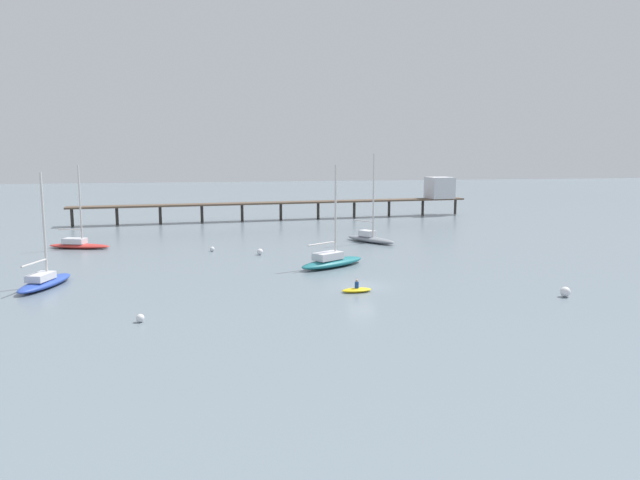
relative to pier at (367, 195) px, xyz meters
name	(u,v)px	position (x,y,z in m)	size (l,w,h in m)	color
ground_plane	(362,286)	(-16.57, -57.04, -4.20)	(400.00, 400.00, 0.00)	slate
pier	(367,195)	(0.00, 0.00, 0.00)	(72.56, 9.81, 7.38)	brown
sailboat_blue	(44,280)	(-45.00, -51.74, -3.55)	(4.44, 8.33, 10.41)	#2D4CB7
sailboat_red	(78,243)	(-46.32, -28.58, -3.58)	(8.40, 4.76, 10.60)	red
sailboat_gray	(370,237)	(-8.26, -30.94, -3.47)	(6.04, 8.13, 11.99)	gray
sailboat_teal	(332,260)	(-17.24, -47.27, -3.49)	(8.69, 6.81, 10.89)	#1E727A
dinghy_yellow	(357,290)	(-17.60, -59.11, -3.99)	(2.80, 1.44, 1.14)	yellow
mooring_buoy_far	(565,292)	(-0.68, -64.35, -3.77)	(0.86, 0.86, 0.86)	silver
mooring_buoy_mid	(140,318)	(-35.39, -65.22, -3.90)	(0.61, 0.61, 0.61)	silver
mooring_buoy_near	(212,249)	(-29.59, -34.48, -3.91)	(0.58, 0.58, 0.58)	silver
mooring_buoy_inner	(260,252)	(-24.04, -38.14, -3.82)	(0.75, 0.75, 0.75)	silver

